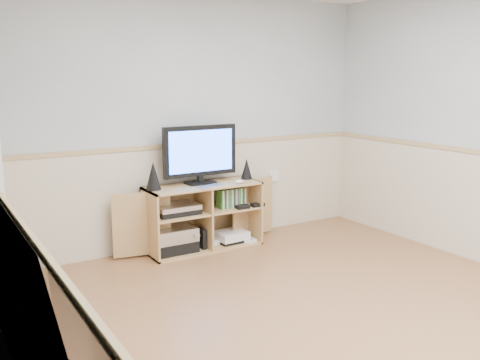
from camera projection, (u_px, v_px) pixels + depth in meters
name	position (u px, v px, depth m)	size (l,w,h in m)	color
room	(326.00, 150.00, 3.53)	(4.04, 4.54, 2.54)	#A37548
media_cabinet	(201.00, 215.00, 5.35)	(1.79, 0.43, 0.65)	tan
monitor	(200.00, 152.00, 5.22)	(0.77, 0.18, 0.58)	black
speaker_left	(153.00, 176.00, 4.98)	(0.14, 0.14, 0.26)	black
speaker_right	(247.00, 169.00, 5.50)	(0.12, 0.12, 0.21)	black
keyboard	(211.00, 186.00, 5.13)	(0.29, 0.11, 0.01)	silver
mouse	(239.00, 182.00, 5.29)	(0.10, 0.06, 0.04)	white
av_components	(175.00, 231.00, 5.17)	(0.50, 0.30, 0.47)	black
game_consoles	(230.00, 237.00, 5.50)	(0.45, 0.30, 0.11)	white
game_cases	(231.00, 198.00, 5.42)	(0.28, 0.14, 0.19)	#3F8C3F
wall_outlet	(274.00, 176.00, 5.95)	(0.12, 0.03, 0.12)	white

